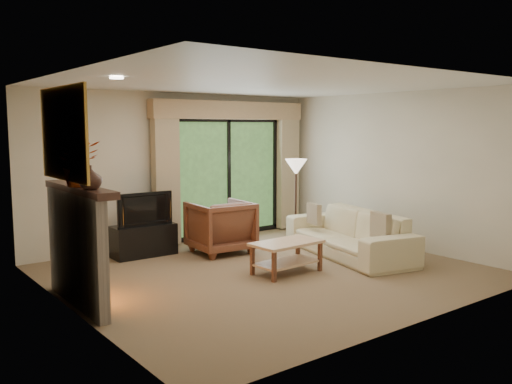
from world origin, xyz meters
TOP-DOWN VIEW (x-y plane):
  - floor at (0.00, 0.00)m, footprint 5.50×5.50m
  - ceiling at (0.00, 0.00)m, footprint 5.50×5.50m
  - wall_back at (0.00, 2.50)m, footprint 5.00×0.00m
  - wall_front at (0.00, -2.50)m, footprint 5.00×0.00m
  - wall_left at (-2.75, 0.00)m, footprint 0.00×5.00m
  - wall_right at (2.75, 0.00)m, footprint 0.00×5.00m
  - fireplace at (-2.63, 0.20)m, footprint 0.24×1.70m
  - mirror at (-2.71, 0.20)m, footprint 0.07×1.45m
  - sliding_door at (1.00, 2.45)m, footprint 2.26×0.10m
  - curtain_left at (-0.35, 2.34)m, footprint 0.45×0.18m
  - curtain_right at (2.35, 2.34)m, footprint 0.45×0.18m
  - cornice at (1.00, 2.36)m, footprint 3.20×0.24m
  - media_console at (-0.97, 1.95)m, footprint 1.00×0.46m
  - tv at (-0.97, 1.95)m, footprint 0.91×0.13m
  - armchair at (0.12, 1.40)m, footprint 0.98×1.00m
  - sofa at (1.61, -0.00)m, footprint 1.48×2.59m
  - pillow_near at (1.53, -0.70)m, footprint 0.19×0.40m
  - pillow_far at (1.53, 0.70)m, footprint 0.17×0.35m
  - coffee_table at (0.15, -0.20)m, footprint 1.01×0.59m
  - floor_lamp at (1.71, 1.37)m, footprint 0.51×0.51m
  - vase at (-2.61, -0.26)m, footprint 0.30×0.30m
  - branches at (-2.61, 0.10)m, footprint 0.53×0.49m

SIDE VIEW (x-z plane):
  - floor at x=0.00m, z-range 0.00..0.00m
  - coffee_table at x=0.15m, z-range 0.00..0.45m
  - media_console at x=-0.97m, z-range 0.00..0.49m
  - sofa at x=1.61m, z-range 0.00..0.71m
  - armchair at x=0.12m, z-range 0.00..0.85m
  - pillow_far at x=1.53m, z-range 0.41..0.75m
  - pillow_near at x=1.53m, z-range 0.40..0.78m
  - fireplace at x=-2.63m, z-range 0.00..1.37m
  - floor_lamp at x=1.71m, z-range 0.00..1.46m
  - tv at x=-0.97m, z-range 0.49..1.02m
  - sliding_door at x=1.00m, z-range 0.02..2.18m
  - curtain_left at x=-0.35m, z-range 0.02..2.38m
  - curtain_right at x=2.35m, z-range 0.02..2.38m
  - wall_back at x=0.00m, z-range -1.20..3.80m
  - wall_front at x=0.00m, z-range -1.20..3.80m
  - wall_left at x=-2.75m, z-range -1.20..3.80m
  - wall_right at x=2.75m, z-range -1.20..3.80m
  - vase at x=-2.61m, z-range 1.37..1.63m
  - branches at x=-2.61m, z-range 1.37..1.87m
  - mirror at x=-2.71m, z-range 1.44..2.46m
  - cornice at x=1.00m, z-range 2.16..2.48m
  - ceiling at x=0.00m, z-range 2.60..2.60m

